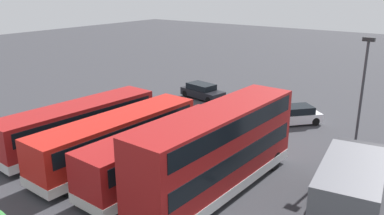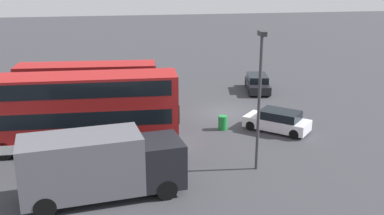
{
  "view_description": "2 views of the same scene",
  "coord_description": "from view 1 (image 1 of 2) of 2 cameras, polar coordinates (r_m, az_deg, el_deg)",
  "views": [
    {
      "loc": [
        -15.24,
        25.82,
        10.48
      ],
      "look_at": [
        1.29,
        3.36,
        1.78
      ],
      "focal_mm": 36.98,
      "sensor_mm": 36.0,
      "label": 1
    },
    {
      "loc": [
        -31.54,
        7.68,
        10.65
      ],
      "look_at": [
        -2.03,
        2.85,
        1.22
      ],
      "focal_mm": 42.63,
      "sensor_mm": 36.0,
      "label": 2
    }
  ],
  "objects": [
    {
      "name": "ground_plane",
      "position": [
        31.76,
        5.48,
        -2.02
      ],
      "size": [
        140.0,
        140.0,
        0.0
      ],
      "primitive_type": "plane",
      "color": "#38383D"
    },
    {
      "name": "bus_double_decker_near_end",
      "position": [
        20.3,
        3.78,
        -6.02
      ],
      "size": [
        2.94,
        11.56,
        4.55
      ],
      "color": "#A51919",
      "rests_on": "ground"
    },
    {
      "name": "bus_single_deck_second",
      "position": [
        22.07,
        -4.6,
        -6.4
      ],
      "size": [
        3.02,
        10.36,
        2.95
      ],
      "color": "#A51919",
      "rests_on": "ground"
    },
    {
      "name": "bus_single_deck_third",
      "position": [
        24.44,
        -10.53,
        -4.23
      ],
      "size": [
        3.02,
        11.56,
        2.95
      ],
      "color": "red",
      "rests_on": "ground"
    },
    {
      "name": "bus_single_deck_fourth",
      "position": [
        27.36,
        -15.91,
        -2.25
      ],
      "size": [
        3.3,
        11.34,
        2.95
      ],
      "color": "#A51919",
      "rests_on": "ground"
    },
    {
      "name": "box_truck_blue",
      "position": [
        19.51,
        21.99,
        -10.78
      ],
      "size": [
        3.55,
        7.78,
        3.2
      ],
      "color": "#595960",
      "rests_on": "ground"
    },
    {
      "name": "car_hatchback_silver",
      "position": [
        31.96,
        14.45,
        -1.06
      ],
      "size": [
        4.14,
        4.37,
        1.43
      ],
      "color": "silver",
      "rests_on": "ground"
    },
    {
      "name": "car_small_green",
      "position": [
        37.86,
        1.49,
        2.35
      ],
      "size": [
        4.61,
        2.53,
        1.43
      ],
      "color": "black",
      "rests_on": "ground"
    },
    {
      "name": "lamp_post_tall",
      "position": [
        26.55,
        23.38,
        2.67
      ],
      "size": [
        0.7,
        0.3,
        7.48
      ],
      "color": "#38383D",
      "rests_on": "ground"
    },
    {
      "name": "waste_bin_yellow",
      "position": [
        29.29,
        10.19,
        -2.93
      ],
      "size": [
        0.6,
        0.6,
        0.95
      ],
      "primitive_type": "cylinder",
      "color": "#197F33",
      "rests_on": "ground"
    }
  ]
}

